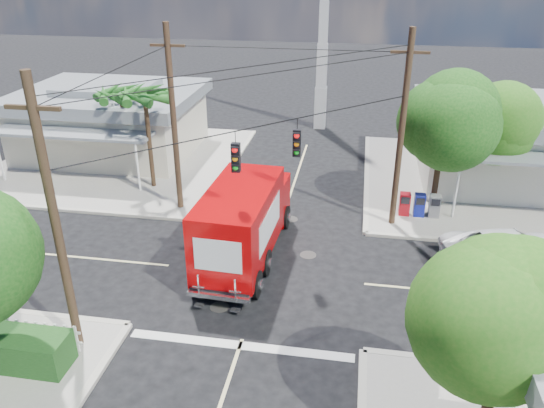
# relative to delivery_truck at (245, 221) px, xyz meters

# --- Properties ---
(ground) EXTENTS (120.00, 120.00, 0.00)m
(ground) POSITION_rel_delivery_truck_xyz_m (1.01, -1.22, -1.73)
(ground) COLOR black
(ground) RESTS_ON ground
(sidewalk_ne) EXTENTS (14.12, 14.12, 0.14)m
(sidewalk_ne) POSITION_rel_delivery_truck_xyz_m (11.89, 9.66, -1.66)
(sidewalk_ne) COLOR #9B968C
(sidewalk_ne) RESTS_ON ground
(sidewalk_nw) EXTENTS (14.12, 14.12, 0.14)m
(sidewalk_nw) POSITION_rel_delivery_truck_xyz_m (-9.87, 9.66, -1.66)
(sidewalk_nw) COLOR #9B968C
(sidewalk_nw) RESTS_ON ground
(road_markings) EXTENTS (32.00, 32.00, 0.01)m
(road_markings) POSITION_rel_delivery_truck_xyz_m (1.01, -2.69, -1.73)
(road_markings) COLOR beige
(road_markings) RESTS_ON ground
(building_ne) EXTENTS (11.80, 10.20, 4.50)m
(building_ne) POSITION_rel_delivery_truck_xyz_m (13.51, 10.75, 0.59)
(building_ne) COLOR silver
(building_ne) RESTS_ON sidewalk_ne
(building_nw) EXTENTS (10.80, 10.20, 4.30)m
(building_nw) POSITION_rel_delivery_truck_xyz_m (-10.99, 11.25, 0.49)
(building_nw) COLOR beige
(building_nw) RESTS_ON sidewalk_nw
(radio_tower) EXTENTS (0.80, 0.80, 17.00)m
(radio_tower) POSITION_rel_delivery_truck_xyz_m (1.51, 18.78, 3.91)
(radio_tower) COLOR silver
(radio_tower) RESTS_ON ground
(tree_ne_front) EXTENTS (4.21, 4.14, 6.66)m
(tree_ne_front) POSITION_rel_delivery_truck_xyz_m (8.22, 5.54, 3.04)
(tree_ne_front) COLOR #422D1C
(tree_ne_front) RESTS_ON sidewalk_ne
(tree_ne_back) EXTENTS (3.77, 3.66, 5.82)m
(tree_ne_back) POSITION_rel_delivery_truck_xyz_m (10.82, 7.74, 2.46)
(tree_ne_back) COLOR #422D1C
(tree_ne_back) RESTS_ON sidewalk_ne
(tree_se) EXTENTS (3.67, 3.54, 5.62)m
(tree_se) POSITION_rel_delivery_truck_xyz_m (8.02, -8.46, 2.31)
(tree_se) COLOR #422D1C
(tree_se) RESTS_ON sidewalk_se
(palm_nw_front) EXTENTS (3.01, 3.08, 5.59)m
(palm_nw_front) POSITION_rel_delivery_truck_xyz_m (-6.49, 6.28, 3.31)
(palm_nw_front) COLOR #422D1C
(palm_nw_front) RESTS_ON sidewalk_nw
(palm_nw_back) EXTENTS (3.01, 3.08, 5.19)m
(palm_nw_back) POSITION_rel_delivery_truck_xyz_m (-8.49, 7.78, 2.94)
(palm_nw_back) COLOR #422D1C
(palm_nw_back) RESTS_ON sidewalk_nw
(utility_poles) EXTENTS (12.00, 10.68, 9.00)m
(utility_poles) POSITION_rel_delivery_truck_xyz_m (-0.57, 0.39, 2.94)
(utility_poles) COLOR #473321
(utility_poles) RESTS_ON ground
(vending_boxes) EXTENTS (1.90, 0.50, 1.10)m
(vending_boxes) POSITION_rel_delivery_truck_xyz_m (7.51, 4.98, -1.04)
(vending_boxes) COLOR #A40C16
(vending_boxes) RESTS_ON sidewalk_ne
(delivery_truck) EXTENTS (2.88, 8.00, 3.41)m
(delivery_truck) POSITION_rel_delivery_truck_xyz_m (0.00, 0.00, 0.00)
(delivery_truck) COLOR black
(delivery_truck) RESTS_ON ground
(parked_car) EXTENTS (6.01, 3.62, 1.56)m
(parked_car) POSITION_rel_delivery_truck_xyz_m (10.86, 0.91, -0.95)
(parked_car) COLOR silver
(parked_car) RESTS_ON ground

